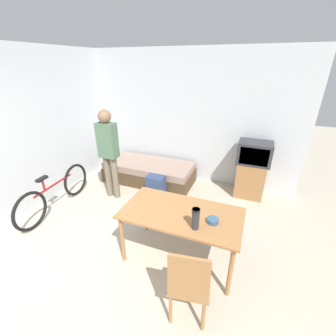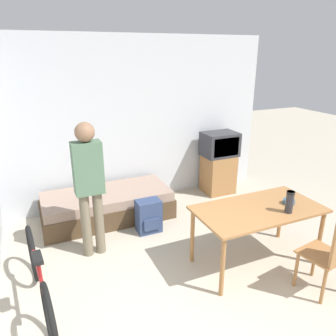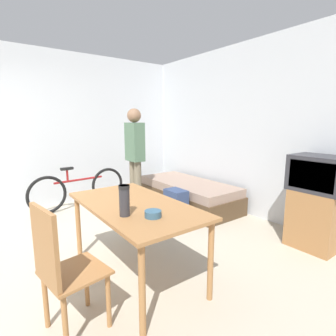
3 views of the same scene
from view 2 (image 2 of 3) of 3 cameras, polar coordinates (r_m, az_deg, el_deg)
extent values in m
cube|color=silver|center=(5.37, -7.40, 7.82)|extent=(4.98, 0.06, 2.70)
cube|color=#4C3823|center=(5.15, -10.46, -7.10)|extent=(1.94, 0.86, 0.30)
cube|color=gray|center=(5.06, -10.61, -4.89)|extent=(1.88, 0.83, 0.14)
cube|color=#9E6B3D|center=(6.00, 8.72, -0.98)|extent=(0.52, 0.46, 0.69)
cube|color=#2D2D33|center=(5.82, 8.99, 4.12)|extent=(0.60, 0.44, 0.42)
cube|color=black|center=(5.65, 10.16, 3.57)|extent=(0.49, 0.01, 0.32)
cube|color=#9E6B3D|center=(3.95, 15.50, -6.93)|extent=(1.48, 0.78, 0.03)
cylinder|color=#9E6B3D|center=(3.55, 9.47, -16.63)|extent=(0.05, 0.05, 0.70)
cylinder|color=#9E6B3D|center=(4.36, 24.93, -11.00)|extent=(0.05, 0.05, 0.70)
cylinder|color=#9E6B3D|center=(4.02, 4.26, -11.67)|extent=(0.05, 0.05, 0.70)
cylinder|color=#9E6B3D|center=(4.75, 19.05, -7.60)|extent=(0.05, 0.05, 0.70)
cube|color=#9E6B3D|center=(3.89, 25.23, -13.44)|extent=(0.46, 0.46, 0.02)
cylinder|color=#9E6B3D|center=(4.19, 24.12, -14.35)|extent=(0.04, 0.04, 0.43)
cylinder|color=#9E6B3D|center=(3.96, 21.43, -16.11)|extent=(0.04, 0.04, 0.43)
cylinder|color=#9E6B3D|center=(3.83, 25.46, -18.10)|extent=(0.04, 0.04, 0.43)
torus|color=black|center=(4.07, -22.55, -13.52)|extent=(0.10, 0.63, 0.63)
torus|color=black|center=(3.19, -19.89, -23.50)|extent=(0.10, 0.63, 0.63)
cylinder|color=maroon|center=(3.52, -21.78, -15.65)|extent=(0.11, 0.85, 0.04)
cylinder|color=maroon|center=(3.30, -21.52, -16.06)|extent=(0.04, 0.04, 0.20)
cube|color=black|center=(3.23, -21.79, -14.32)|extent=(0.10, 0.21, 0.04)
cylinder|color=#6B604C|center=(4.22, -14.06, -9.60)|extent=(0.12, 0.12, 0.84)
cylinder|color=#6B604C|center=(4.24, -11.92, -9.25)|extent=(0.12, 0.12, 0.84)
cube|color=#4C6B51|center=(3.93, -13.80, -0.01)|extent=(0.34, 0.20, 0.63)
sphere|color=#846047|center=(3.81, -14.32, 6.08)|extent=(0.23, 0.23, 0.23)
cylinder|color=#2D2D33|center=(3.89, 20.41, -5.57)|extent=(0.09, 0.09, 0.26)
cylinder|color=black|center=(3.85, 20.61, -4.04)|extent=(0.09, 0.09, 0.03)
cylinder|color=#335670|center=(4.15, 20.30, -5.52)|extent=(0.14, 0.14, 0.05)
cube|color=navy|center=(4.69, -3.40, -8.32)|extent=(0.34, 0.23, 0.48)
cube|color=navy|center=(4.62, -2.80, -9.82)|extent=(0.24, 0.03, 0.17)
camera|label=1|loc=(3.06, 58.01, 10.07)|focal=24.00mm
camera|label=3|loc=(4.77, 45.74, 2.26)|focal=28.00mm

